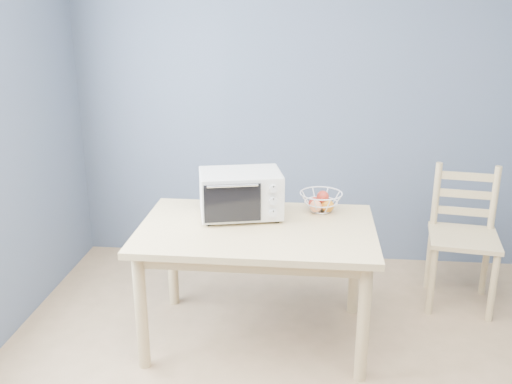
# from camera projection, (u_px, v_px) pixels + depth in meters

# --- Properties ---
(room) EXTENTS (4.01, 4.51, 2.61)m
(room) POSITION_uv_depth(u_px,v_px,m) (346.00, 196.00, 2.23)
(room) COLOR tan
(room) RESTS_ON ground
(dining_table) EXTENTS (1.40, 0.90, 0.75)m
(dining_table) POSITION_uv_depth(u_px,v_px,m) (257.00, 242.00, 3.42)
(dining_table) COLOR #D4B67F
(dining_table) RESTS_ON ground
(toaster_oven) EXTENTS (0.55, 0.46, 0.29)m
(toaster_oven) POSITION_uv_depth(u_px,v_px,m) (238.00, 193.00, 3.49)
(toaster_oven) COLOR silver
(toaster_oven) RESTS_ON dining_table
(fruit_basket) EXTENTS (0.35, 0.35, 0.14)m
(fruit_basket) POSITION_uv_depth(u_px,v_px,m) (321.00, 201.00, 3.61)
(fruit_basket) COLOR silver
(fruit_basket) RESTS_ON dining_table
(dining_chair) EXTENTS (0.51, 0.51, 0.96)m
(dining_chair) POSITION_uv_depth(u_px,v_px,m) (463.00, 238.00, 3.91)
(dining_chair) COLOR #D4B67F
(dining_chair) RESTS_ON ground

